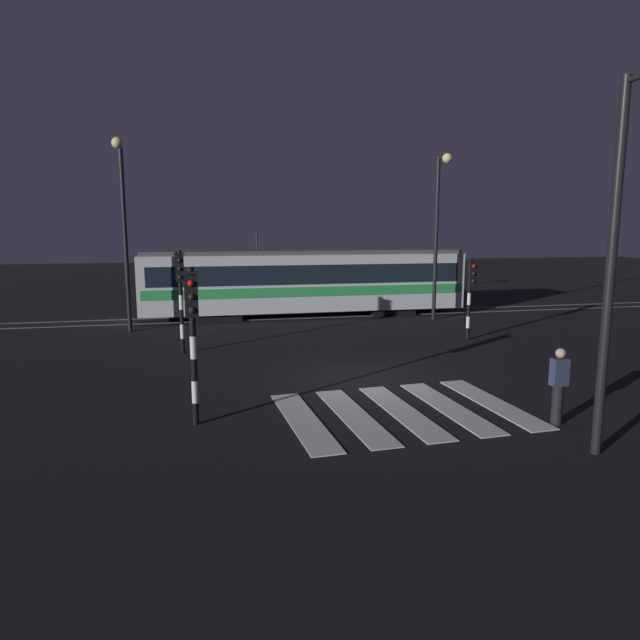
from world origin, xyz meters
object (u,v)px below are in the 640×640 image
pedestrian_waiting_at_kerb (558,385)px  street_lamp_trackside_right (439,218)px  traffic_light_corner_far_right (471,286)px  traffic_light_corner_far_left (180,286)px  tram (305,281)px  street_lamp_near_kerb (625,220)px  street_lamp_trackside_left (123,214)px  traffic_light_corner_near_left (192,323)px

pedestrian_waiting_at_kerb → street_lamp_trackside_right: bearing=76.5°
traffic_light_corner_far_right → traffic_light_corner_far_left: 10.77m
tram → street_lamp_near_kerb: bearing=-83.4°
traffic_light_corner_far_right → street_lamp_trackside_left: size_ratio=0.41×
traffic_light_corner_near_left → pedestrian_waiting_at_kerb: (7.77, -1.62, -1.41)m
traffic_light_corner_far_left → pedestrian_waiting_at_kerb: (8.18, -9.08, -1.46)m
traffic_light_corner_far_left → tram: tram is taller
traffic_light_corner_near_left → street_lamp_trackside_right: bearing=47.6°
street_lamp_near_kerb → pedestrian_waiting_at_kerb: 4.01m
traffic_light_corner_far_left → tram: size_ratio=0.22×
tram → pedestrian_waiting_at_kerb: (2.41, -16.39, -0.87)m
traffic_light_corner_near_left → traffic_light_corner_far_right: bearing=35.8°
traffic_light_corner_far_right → street_lamp_trackside_right: 5.34m
traffic_light_corner_near_left → pedestrian_waiting_at_kerb: size_ratio=2.03×
street_lamp_trackside_left → pedestrian_waiting_at_kerb: (10.42, -13.67, -3.98)m
traffic_light_corner_near_left → tram: bearing=70.1°
tram → pedestrian_waiting_at_kerb: 16.59m
street_lamp_trackside_right → traffic_light_corner_near_left: bearing=-132.4°
street_lamp_near_kerb → traffic_light_corner_far_right: bearing=75.3°
street_lamp_trackside_right → tram: street_lamp_trackside_right is taller
traffic_light_corner_near_left → street_lamp_trackside_left: bearing=102.4°
street_lamp_trackside_left → pedestrian_waiting_at_kerb: street_lamp_trackside_left is taller
traffic_light_corner_far_right → traffic_light_corner_near_left: bearing=-144.2°
traffic_light_corner_far_right → traffic_light_corner_far_left: bearing=-179.9°
traffic_light_corner_far_left → street_lamp_near_kerb: size_ratio=0.51×
street_lamp_trackside_left → traffic_light_corner_near_left: bearing=-77.6°
street_lamp_near_kerb → street_lamp_trackside_left: 18.56m
tram → traffic_light_corner_near_left: bearing=-109.9°
traffic_light_corner_far_left → street_lamp_trackside_left: 5.70m
street_lamp_trackside_right → street_lamp_trackside_left: 13.70m
traffic_light_corner_far_right → tram: tram is taller
street_lamp_trackside_left → pedestrian_waiting_at_kerb: size_ratio=4.53×
traffic_light_corner_far_right → street_lamp_trackside_right: street_lamp_trackside_right is taller
traffic_light_corner_far_left → street_lamp_near_kerb: street_lamp_near_kerb is taller
traffic_light_corner_far_right → street_lamp_near_kerb: bearing=-104.7°
street_lamp_near_kerb → street_lamp_trackside_left: street_lamp_trackside_left is taller
traffic_light_corner_near_left → pedestrian_waiting_at_kerb: bearing=-11.8°
traffic_light_corner_far_left → pedestrian_waiting_at_kerb: traffic_light_corner_far_left is taller
traffic_light_corner_far_right → street_lamp_near_kerb: size_ratio=0.46×
traffic_light_corner_far_right → pedestrian_waiting_at_kerb: bearing=-105.9°
traffic_light_corner_near_left → traffic_light_corner_far_right: traffic_light_corner_near_left is taller
street_lamp_near_kerb → tram: (-2.13, 18.27, -2.66)m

